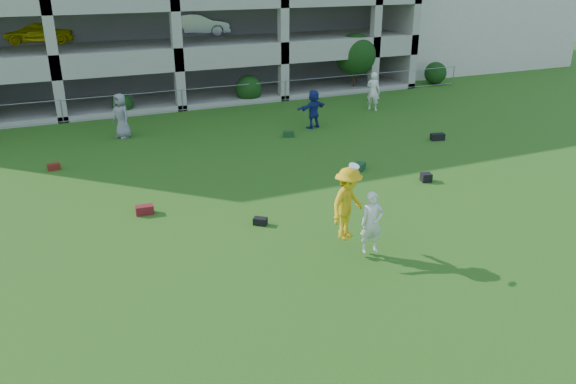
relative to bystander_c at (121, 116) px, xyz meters
name	(u,v)px	position (x,y,z in m)	size (l,w,h in m)	color
ground	(372,280)	(3.68, -15.24, -1.01)	(100.00, 100.00, 0.00)	#235114
bystander_c	(121,116)	(0.00, 0.00, 0.00)	(0.98, 0.64, 2.01)	gray
bystander_d	(313,109)	(8.61, -2.01, -0.09)	(1.69, 0.54, 1.83)	navy
bystander_e	(373,91)	(13.13, -0.09, 0.01)	(0.74, 0.49, 2.03)	white
bag_red_a	(145,210)	(-0.72, -8.93, -0.87)	(0.55, 0.30, 0.28)	#5A0F20
bag_black_b	(260,221)	(2.31, -11.13, -0.90)	(0.40, 0.25, 0.22)	black
bag_green_c	(360,166)	(7.56, -8.11, -0.88)	(0.50, 0.35, 0.26)	#153C16
crate_d	(426,177)	(9.12, -10.16, -0.86)	(0.35, 0.35, 0.30)	black
bag_black_e	(438,137)	(12.76, -6.13, -0.86)	(0.60, 0.30, 0.30)	black
bag_red_f	(54,167)	(-3.11, -3.37, -0.89)	(0.45, 0.28, 0.24)	#53160E
bag_green_g	(289,134)	(6.90, -2.93, -0.88)	(0.50, 0.30, 0.25)	#153B16
frisbee_contest	(352,207)	(3.86, -13.83, 0.37)	(1.54, 1.38, 2.47)	yellow
fence	(182,100)	(3.68, 3.76, -0.39)	(36.06, 0.06, 1.20)	gray
shrub_row	(258,75)	(8.27, 4.46, 0.50)	(34.38, 2.52, 3.50)	#163D11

